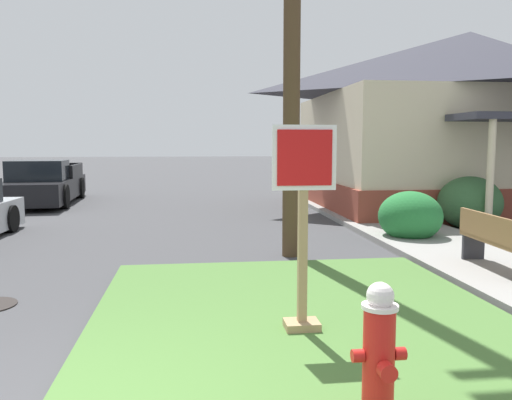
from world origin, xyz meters
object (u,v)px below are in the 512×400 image
(pickup_truck_black, at_px, (43,186))
(street_bench, at_px, (495,239))
(stop_sign, at_px, (303,235))
(fire_hydrant, at_px, (379,356))

(pickup_truck_black, relative_size, street_bench, 3.27)
(stop_sign, height_order, street_bench, stop_sign)
(stop_sign, xyz_separation_m, street_bench, (3.36, 1.97, -0.48))
(stop_sign, distance_m, pickup_truck_black, 14.30)
(fire_hydrant, xyz_separation_m, pickup_truck_black, (-6.21, 14.78, 0.07))
(fire_hydrant, height_order, street_bench, fire_hydrant)
(pickup_truck_black, bearing_deg, stop_sign, -64.87)
(stop_sign, xyz_separation_m, pickup_truck_black, (-6.07, 12.94, -0.46))
(fire_hydrant, bearing_deg, street_bench, 49.84)
(pickup_truck_black, bearing_deg, street_bench, -49.32)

